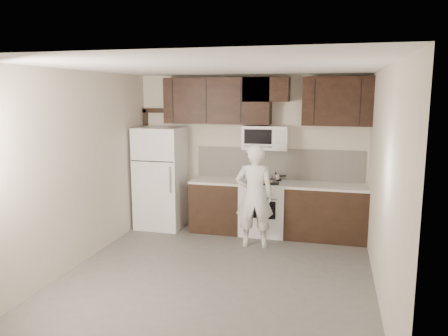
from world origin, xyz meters
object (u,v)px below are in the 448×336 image
at_px(refrigerator, 161,178).
at_px(person, 254,196).
at_px(stove, 263,207).
at_px(microwave, 266,137).

distance_m(refrigerator, person, 1.92).
bearing_deg(person, refrigerator, -27.21).
distance_m(stove, microwave, 1.20).
relative_size(refrigerator, person, 1.11).
bearing_deg(person, stove, -101.74).
xyz_separation_m(microwave, person, (-0.04, -0.78, -0.84)).
height_order(stove, person, person).
height_order(stove, refrigerator, refrigerator).
bearing_deg(microwave, person, -92.86).
height_order(refrigerator, person, refrigerator).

